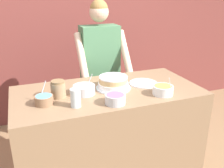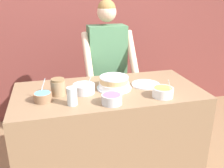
# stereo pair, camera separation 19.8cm
# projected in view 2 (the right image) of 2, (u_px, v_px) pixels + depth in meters

# --- Properties ---
(wall_back) EXTENTS (10.00, 0.05, 2.60)m
(wall_back) POSITION_uv_depth(u_px,v_px,m) (81.00, 22.00, 3.24)
(wall_back) COLOR brown
(wall_back) RESTS_ON ground_plane
(counter) EXTENTS (1.51, 0.74, 0.93)m
(counter) POSITION_uv_depth(u_px,v_px,m) (109.00, 139.00, 2.20)
(counter) COLOR #8C6B4C
(counter) RESTS_ON ground_plane
(person_baker) EXTENTS (0.53, 0.45, 1.61)m
(person_baker) POSITION_uv_depth(u_px,v_px,m) (107.00, 63.00, 2.65)
(person_baker) COLOR #2D2D38
(person_baker) RESTS_ON ground_plane
(cake) EXTENTS (0.29, 0.29, 0.11)m
(cake) POSITION_uv_depth(u_px,v_px,m) (114.00, 83.00, 2.04)
(cake) COLOR silver
(cake) RESTS_ON counter
(frosting_bowl_yellow) EXTENTS (0.16, 0.16, 0.16)m
(frosting_bowl_yellow) POSITION_uv_depth(u_px,v_px,m) (163.00, 92.00, 1.89)
(frosting_bowl_yellow) COLOR white
(frosting_bowl_yellow) RESTS_ON counter
(frosting_bowl_purple) EXTENTS (0.15, 0.15, 0.07)m
(frosting_bowl_purple) POSITION_uv_depth(u_px,v_px,m) (112.00, 99.00, 1.77)
(frosting_bowl_purple) COLOR silver
(frosting_bowl_purple) RESTS_ON counter
(frosting_bowl_white) EXTENTS (0.17, 0.17, 0.15)m
(frosting_bowl_white) POSITION_uv_depth(u_px,v_px,m) (84.00, 88.00, 1.96)
(frosting_bowl_white) COLOR silver
(frosting_bowl_white) RESTS_ON counter
(frosting_bowl_blue) EXTENTS (0.13, 0.13, 0.16)m
(frosting_bowl_blue) POSITION_uv_depth(u_px,v_px,m) (43.00, 96.00, 1.82)
(frosting_bowl_blue) COLOR #936B4C
(frosting_bowl_blue) RESTS_ON counter
(drinking_glass) EXTENTS (0.07, 0.07, 0.13)m
(drinking_glass) POSITION_uv_depth(u_px,v_px,m) (72.00, 96.00, 1.75)
(drinking_glass) COLOR silver
(drinking_glass) RESTS_ON counter
(ceramic_plate) EXTENTS (0.24, 0.24, 0.01)m
(ceramic_plate) POSITION_uv_depth(u_px,v_px,m) (146.00, 84.00, 2.13)
(ceramic_plate) COLOR silver
(ceramic_plate) RESTS_ON counter
(stoneware_jar) EXTENTS (0.11, 0.11, 0.13)m
(stoneware_jar) POSITION_uv_depth(u_px,v_px,m) (58.00, 87.00, 1.91)
(stoneware_jar) COLOR #9E7F5B
(stoneware_jar) RESTS_ON counter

